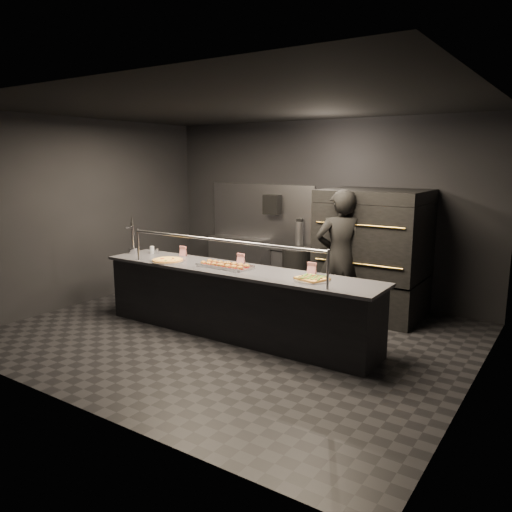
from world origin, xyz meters
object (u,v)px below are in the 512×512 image
Objects in this scene: round_pizza at (168,260)px; worker at (340,257)px; fire_extinguisher at (299,234)px; beer_tap at (133,243)px; pizza_oven at (373,252)px; square_pizza at (312,279)px; slider_tray_b at (234,267)px; slider_tray_a at (215,264)px; prep_shelf at (239,261)px; towel_dispenser at (273,205)px; trash_bin at (297,273)px; service_counter at (235,301)px.

round_pizza is 2.46m from worker.
fire_extinguisher is 2.88m from beer_tap.
pizza_oven is 3.28× the size of beer_tap.
beer_tap is at bearing 179.31° from square_pizza.
square_pizza is at bearing -0.48° from slider_tray_b.
slider_tray_a is at bearing 10.16° from round_pizza.
pizza_oven reaches higher than round_pizza.
beer_tap is 1.17× the size of round_pizza.
prep_shelf is 2.06× the size of beer_tap.
slider_tray_a is at bearing 8.38° from worker.
fire_extinguisher is 1.02× the size of slider_tray_b.
slider_tray_a is (1.62, -0.03, -0.14)m from beer_tap.
round_pizza is at bearing -77.97° from prep_shelf.
trash_bin is at bearing -24.14° from towel_dispenser.
round_pizza reaches higher than trash_bin.
prep_shelf is 1.31m from towel_dispenser.
beer_tap reaches higher than prep_shelf.
towel_dispenser is 2.64m from beer_tap.
square_pizza is (-0.04, -1.93, -0.03)m from pizza_oven.
prep_shelf is 1.39m from fire_extinguisher.
service_counter reaches higher than slider_tray_b.
square_pizza is at bearing -0.39° from slider_tray_a.
slider_tray_a reaches higher than round_pizza.
slider_tray_a reaches higher than prep_shelf.
service_counter is 2.15× the size of pizza_oven.
prep_shelf is at bearing 170.12° from trash_bin.
towel_dispenser reaches higher than square_pizza.
square_pizza reaches higher than prep_shelf.
round_pizza reaches higher than prep_shelf.
service_counter is 2.30m from pizza_oven.
beer_tap is at bearing 179.03° from slider_tray_a.
worker is at bearing 34.44° from round_pizza.
trash_bin is (-1.36, 2.10, -0.51)m from square_pizza.
worker is at bearing -110.39° from pizza_oven.
worker is (2.91, 1.23, -0.11)m from beer_tap.
pizza_oven reaches higher than prep_shelf.
pizza_oven is at bearing 57.95° from slider_tray_b.
round_pizza is at bearing -172.07° from service_counter.
slider_tray_b is at bearing 179.52° from square_pizza.
fire_extinguisher is 1.02× the size of round_pizza.
beer_tap is (-1.05, -2.38, -0.46)m from towel_dispenser.
prep_shelf is at bearing 139.68° from square_pizza.
fire_extinguisher reaches higher than round_pizza.
worker is (1.16, -0.84, 0.54)m from trash_bin.
pizza_oven is at bearing -7.19° from trash_bin.
slider_tray_a is at bearing -177.21° from service_counter.
square_pizza is at bearing 63.38° from worker.
slider_tray_a is 2.16m from trash_bin.
prep_shelf is at bearing -58.91° from worker.
pizza_oven is 0.70m from worker.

